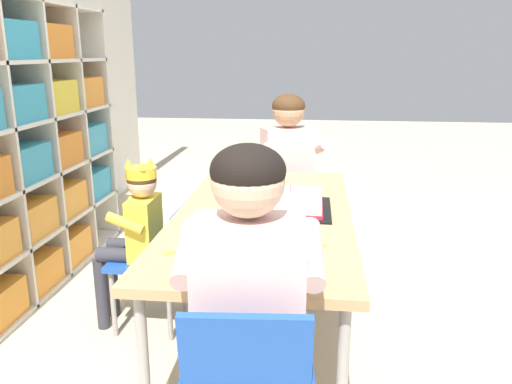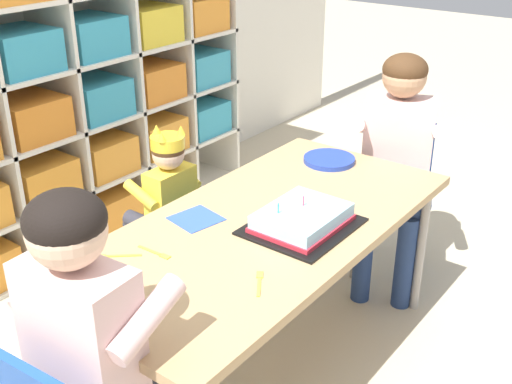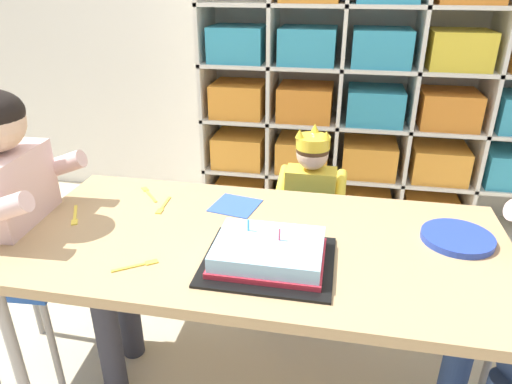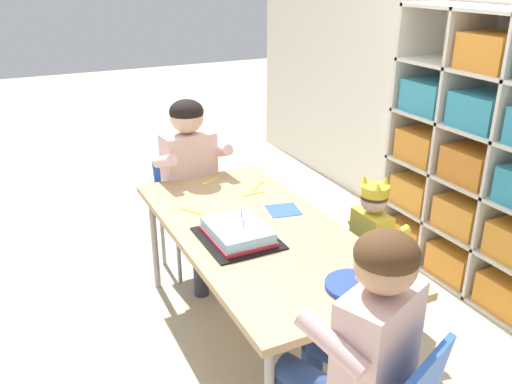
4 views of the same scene
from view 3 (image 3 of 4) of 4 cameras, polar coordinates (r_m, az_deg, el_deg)
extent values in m
cube|color=silver|center=(2.84, 14.44, 12.34)|extent=(1.93, 0.01, 1.56)
cube|color=silver|center=(2.78, -5.93, 12.70)|extent=(0.02, 0.36, 1.56)
cube|color=silver|center=(2.69, 2.08, 12.43)|extent=(0.02, 0.36, 1.56)
cube|color=silver|center=(2.66, 10.41, 11.89)|extent=(0.02, 0.36, 1.56)
cube|color=silver|center=(2.69, 18.71, 11.12)|extent=(0.02, 0.36, 1.56)
cube|color=silver|center=(2.77, 26.66, 10.15)|extent=(0.02, 0.36, 1.56)
cube|color=silver|center=(2.94, 12.98, -3.17)|extent=(1.93, 0.36, 0.02)
cube|color=silver|center=(2.81, 13.58, 2.37)|extent=(1.93, 0.36, 0.02)
cube|color=silver|center=(2.71, 14.23, 8.38)|extent=(1.93, 0.36, 0.02)
cube|color=silver|center=(2.64, 14.95, 14.77)|extent=(1.93, 0.36, 0.02)
cube|color=silver|center=(2.61, 15.75, 21.41)|extent=(1.93, 0.36, 0.02)
cube|color=orange|center=(2.93, -1.87, -0.29)|extent=(0.30, 0.29, 0.19)
cube|color=orange|center=(2.88, 5.58, -0.91)|extent=(0.30, 0.29, 0.19)
cube|color=orange|center=(2.88, 13.18, -1.53)|extent=(0.30, 0.29, 0.19)
cube|color=orange|center=(2.92, 20.66, -2.10)|extent=(0.30, 0.29, 0.19)
cube|color=orange|center=(2.81, -1.96, 5.38)|extent=(0.30, 0.29, 0.19)
cube|color=orange|center=(2.76, 5.85, 4.84)|extent=(0.30, 0.29, 0.19)
cube|color=orange|center=(2.75, 13.80, 4.21)|extent=(0.30, 0.29, 0.19)
cube|color=orange|center=(2.80, 21.61, 3.50)|extent=(0.30, 0.29, 0.19)
cube|color=teal|center=(2.90, 29.00, 2.77)|extent=(0.30, 0.29, 0.19)
cube|color=orange|center=(2.72, -2.05, 11.48)|extent=(0.30, 0.29, 0.19)
cube|color=orange|center=(2.67, 6.14, 11.05)|extent=(0.30, 0.29, 0.19)
cube|color=teal|center=(2.66, 14.48, 10.39)|extent=(0.30, 0.29, 0.19)
cube|color=orange|center=(2.72, 22.64, 9.54)|extent=(0.30, 0.29, 0.19)
cube|color=teal|center=(2.67, -2.16, 17.91)|extent=(0.30, 0.29, 0.19)
cube|color=teal|center=(2.61, 6.46, 17.62)|extent=(0.30, 0.29, 0.19)
cube|color=teal|center=(2.61, 15.23, 16.93)|extent=(0.30, 0.29, 0.19)
cube|color=yellow|center=(2.66, 23.77, 15.90)|extent=(0.30, 0.29, 0.19)
cube|color=tan|center=(1.45, 0.41, -6.34)|extent=(1.53, 0.74, 0.03)
cylinder|color=#9E9993|center=(1.69, -27.55, -17.87)|extent=(0.04, 0.04, 0.60)
cylinder|color=#9E9993|center=(2.08, -17.62, -7.18)|extent=(0.04, 0.04, 0.60)
cylinder|color=#9E9993|center=(1.93, 23.81, -11.20)|extent=(0.04, 0.04, 0.60)
cube|color=#1E4CA8|center=(2.06, 6.44, -5.11)|extent=(0.33, 0.33, 0.03)
cube|color=#1E4CA8|center=(1.86, 6.12, -3.85)|extent=(0.30, 0.06, 0.25)
cylinder|color=gray|center=(2.26, 9.95, -7.62)|extent=(0.02, 0.02, 0.33)
cylinder|color=gray|center=(2.27, 3.26, -6.97)|extent=(0.02, 0.02, 0.33)
cylinder|color=gray|center=(2.04, 9.55, -11.64)|extent=(0.02, 0.02, 0.33)
cylinder|color=gray|center=(2.05, 2.06, -10.87)|extent=(0.02, 0.02, 0.33)
cube|color=yellow|center=(1.99, 6.68, -1.12)|extent=(0.21, 0.12, 0.29)
sphere|color=#DBB293|center=(1.91, 7.00, 4.73)|extent=(0.13, 0.13, 0.13)
ellipsoid|color=#472D19|center=(1.90, 7.03, 5.29)|extent=(0.14, 0.14, 0.10)
cylinder|color=yellow|center=(1.89, 7.08, 6.14)|extent=(0.14, 0.14, 0.05)
cone|color=yellow|center=(1.93, 7.32, 7.89)|extent=(0.04, 0.04, 0.04)
cone|color=yellow|center=(1.85, 8.71, 6.99)|extent=(0.04, 0.04, 0.04)
cone|color=yellow|center=(1.86, 5.43, 7.25)|extent=(0.04, 0.04, 0.04)
cylinder|color=#33333D|center=(2.13, 8.50, -2.87)|extent=(0.07, 0.21, 0.07)
cylinder|color=#33333D|center=(2.14, 5.14, -2.56)|extent=(0.07, 0.21, 0.07)
cylinder|color=#33333D|center=(2.33, 8.38, -6.13)|extent=(0.06, 0.06, 0.35)
cylinder|color=#33333D|center=(2.33, 5.28, -5.83)|extent=(0.06, 0.06, 0.35)
cylinder|color=yellow|center=(2.00, 10.46, 0.74)|extent=(0.05, 0.17, 0.10)
cylinder|color=yellow|center=(2.02, 3.36, 1.36)|extent=(0.05, 0.17, 0.10)
cube|color=#1E4CA8|center=(1.82, -26.28, -8.30)|extent=(0.34, 0.38, 0.03)
cylinder|color=gray|center=(1.80, -23.74, -17.49)|extent=(0.02, 0.02, 0.43)
cylinder|color=gray|center=(1.99, -19.63, -11.99)|extent=(0.02, 0.02, 0.43)
cylinder|color=gray|center=(2.11, -26.00, -10.95)|extent=(0.02, 0.02, 0.43)
cube|color=beige|center=(1.72, -27.64, -2.21)|extent=(0.18, 0.31, 0.42)
cylinder|color=#33333D|center=(1.67, -23.69, -9.48)|extent=(0.31, 0.12, 0.10)
cylinder|color=#33333D|center=(1.80, -20.99, -6.35)|extent=(0.31, 0.12, 0.10)
cylinder|color=#33333D|center=(1.76, -17.75, -17.03)|extent=(0.08, 0.08, 0.45)
cylinder|color=#33333D|center=(1.88, -15.58, -13.48)|extent=(0.08, 0.08, 0.45)
cylinder|color=beige|center=(1.79, -23.79, 2.76)|extent=(0.25, 0.08, 0.14)
cylinder|color=gray|center=(1.79, 26.70, -18.73)|extent=(0.02, 0.02, 0.42)
cube|color=black|center=(1.33, 1.55, -8.55)|extent=(0.37, 0.32, 0.01)
cube|color=#9ED1EF|center=(1.31, 1.57, -7.32)|extent=(0.30, 0.23, 0.06)
cube|color=red|center=(1.32, 1.56, -8.12)|extent=(0.31, 0.25, 0.02)
cylinder|color=#E54C66|center=(1.29, 2.92, -5.29)|extent=(0.01, 0.01, 0.04)
cylinder|color=#4CB2E5|center=(1.34, -0.95, -4.13)|extent=(0.01, 0.01, 0.04)
cylinder|color=#233DA3|center=(1.55, 23.67, -5.22)|extent=(0.22, 0.22, 0.02)
cube|color=#3356B7|center=(1.64, -2.58, -1.69)|extent=(0.18, 0.18, 0.00)
cube|color=yellow|center=(1.69, -11.14, -1.31)|extent=(0.01, 0.09, 0.00)
cube|color=yellow|center=(1.63, -11.87, -2.34)|extent=(0.02, 0.04, 0.00)
cube|color=yellow|center=(1.75, -12.87, -0.52)|extent=(0.08, 0.09, 0.00)
cube|color=yellow|center=(1.81, -13.60, 0.36)|extent=(0.04, 0.04, 0.00)
cube|color=yellow|center=(1.35, -15.57, -9.00)|extent=(0.08, 0.06, 0.00)
cube|color=yellow|center=(1.36, -12.80, -8.47)|extent=(0.04, 0.04, 0.00)
cube|color=yellow|center=(1.71, -21.48, -2.37)|extent=(0.06, 0.10, 0.00)
cube|color=yellow|center=(1.64, -21.57, -3.50)|extent=(0.03, 0.04, 0.00)
camera|label=1|loc=(2.49, -56.92, 12.31)|focal=35.71mm
camera|label=2|loc=(1.83, -82.77, 14.25)|focal=44.78mm
camera|label=4|loc=(1.80, 98.22, 9.46)|focal=37.47mm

